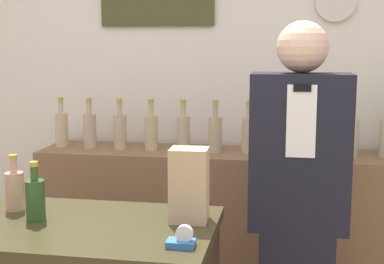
# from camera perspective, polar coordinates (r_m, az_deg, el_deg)

# --- Properties ---
(back_wall) EXTENTS (5.20, 0.09, 2.70)m
(back_wall) POSITION_cam_1_polar(r_m,az_deg,el_deg) (3.27, 1.65, 5.74)
(back_wall) COLOR silver
(back_wall) RESTS_ON ground_plane
(back_shelf) EXTENTS (2.32, 0.43, 0.96)m
(back_shelf) POSITION_cam_1_polar(r_m,az_deg,el_deg) (3.15, 5.32, -10.77)
(back_shelf) COLOR brown
(back_shelf) RESTS_ON ground_plane
(shopkeeper) EXTENTS (0.42, 0.26, 1.65)m
(shopkeeper) POSITION_cam_1_polar(r_m,az_deg,el_deg) (2.39, 11.18, -8.58)
(shopkeeper) COLOR black
(shopkeeper) RESTS_ON ground_plane
(paper_bag) EXTENTS (0.14, 0.12, 0.27)m
(paper_bag) POSITION_cam_1_polar(r_m,az_deg,el_deg) (1.94, -0.31, -5.67)
(paper_bag) COLOR tan
(paper_bag) RESTS_ON display_counter
(tape_dispenser) EXTENTS (0.09, 0.06, 0.07)m
(tape_dispenser) POSITION_cam_1_polar(r_m,az_deg,el_deg) (1.73, -1.07, -11.46)
(tape_dispenser) COLOR #2D66A8
(tape_dispenser) RESTS_ON display_counter
(counter_bottle_3) EXTENTS (0.07, 0.07, 0.22)m
(counter_bottle_3) POSITION_cam_1_polar(r_m,az_deg,el_deg) (2.20, -18.39, -5.83)
(counter_bottle_3) COLOR tan
(counter_bottle_3) RESTS_ON display_counter
(counter_bottle_4) EXTENTS (0.07, 0.07, 0.22)m
(counter_bottle_4) POSITION_cam_1_polar(r_m,az_deg,el_deg) (2.05, -16.38, -6.81)
(counter_bottle_4) COLOR #2A4B22
(counter_bottle_4) RESTS_ON display_counter
(shelf_bottle_0) EXTENTS (0.08, 0.08, 0.29)m
(shelf_bottle_0) POSITION_cam_1_polar(r_m,az_deg,el_deg) (3.27, -13.75, 0.42)
(shelf_bottle_0) COLOR tan
(shelf_bottle_0) RESTS_ON back_shelf
(shelf_bottle_1) EXTENTS (0.08, 0.08, 0.29)m
(shelf_bottle_1) POSITION_cam_1_polar(r_m,az_deg,el_deg) (3.18, -10.86, 0.28)
(shelf_bottle_1) COLOR tan
(shelf_bottle_1) RESTS_ON back_shelf
(shelf_bottle_2) EXTENTS (0.08, 0.08, 0.29)m
(shelf_bottle_2) POSITION_cam_1_polar(r_m,az_deg,el_deg) (3.12, -7.69, 0.19)
(shelf_bottle_2) COLOR tan
(shelf_bottle_2) RESTS_ON back_shelf
(shelf_bottle_3) EXTENTS (0.08, 0.08, 0.29)m
(shelf_bottle_3) POSITION_cam_1_polar(r_m,az_deg,el_deg) (3.07, -4.37, 0.11)
(shelf_bottle_3) COLOR tan
(shelf_bottle_3) RESTS_ON back_shelf
(shelf_bottle_4) EXTENTS (0.08, 0.08, 0.29)m
(shelf_bottle_4) POSITION_cam_1_polar(r_m,az_deg,el_deg) (3.04, -0.93, 0.05)
(shelf_bottle_4) COLOR tan
(shelf_bottle_4) RESTS_ON back_shelf
(shelf_bottle_5) EXTENTS (0.08, 0.08, 0.29)m
(shelf_bottle_5) POSITION_cam_1_polar(r_m,az_deg,el_deg) (3.00, 2.49, -0.09)
(shelf_bottle_5) COLOR tan
(shelf_bottle_5) RESTS_ON back_shelf
(shelf_bottle_6) EXTENTS (0.08, 0.08, 0.29)m
(shelf_bottle_6) POSITION_cam_1_polar(r_m,az_deg,el_deg) (2.99, 6.04, -0.15)
(shelf_bottle_6) COLOR tan
(shelf_bottle_6) RESTS_ON back_shelf
(shelf_bottle_7) EXTENTS (0.08, 0.08, 0.29)m
(shelf_bottle_7) POSITION_cam_1_polar(r_m,az_deg,el_deg) (2.99, 9.59, -0.22)
(shelf_bottle_7) COLOR tan
(shelf_bottle_7) RESTS_ON back_shelf
(shelf_bottle_8) EXTENTS (0.08, 0.08, 0.29)m
(shelf_bottle_8) POSITION_cam_1_polar(r_m,az_deg,el_deg) (3.02, 13.12, -0.27)
(shelf_bottle_8) COLOR tan
(shelf_bottle_8) RESTS_ON back_shelf
(shelf_bottle_9) EXTENTS (0.08, 0.08, 0.29)m
(shelf_bottle_9) POSITION_cam_1_polar(r_m,az_deg,el_deg) (3.02, 16.65, -0.41)
(shelf_bottle_9) COLOR #B4AF86
(shelf_bottle_9) RESTS_ON back_shelf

